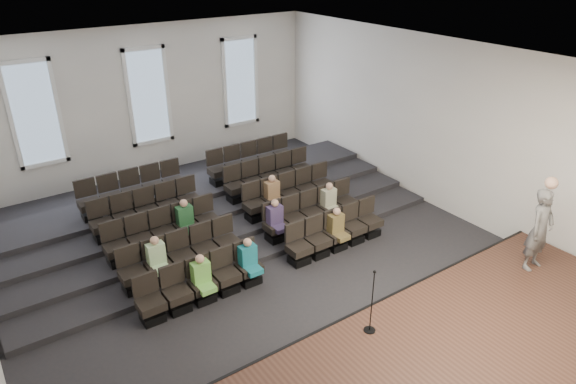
% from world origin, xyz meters
% --- Properties ---
extents(ground, '(14.00, 14.00, 0.00)m').
position_xyz_m(ground, '(0.00, 0.00, 0.00)').
color(ground, black).
rests_on(ground, ground).
extents(ceiling, '(12.00, 14.00, 0.02)m').
position_xyz_m(ceiling, '(0.00, 0.00, 5.01)').
color(ceiling, white).
rests_on(ceiling, ground).
extents(wall_back, '(12.00, 0.04, 5.00)m').
position_xyz_m(wall_back, '(0.00, 7.02, 2.50)').
color(wall_back, silver).
rests_on(wall_back, ground).
extents(wall_front, '(12.00, 0.04, 5.00)m').
position_xyz_m(wall_front, '(0.00, -7.02, 2.50)').
color(wall_front, silver).
rests_on(wall_front, ground).
extents(wall_right, '(0.04, 14.00, 5.00)m').
position_xyz_m(wall_right, '(6.02, 0.00, 2.50)').
color(wall_right, silver).
rests_on(wall_right, ground).
extents(stage, '(11.80, 3.60, 0.50)m').
position_xyz_m(stage, '(0.00, -5.10, 0.25)').
color(stage, '#42281C').
rests_on(stage, ground).
extents(stage_lip, '(11.80, 0.06, 0.52)m').
position_xyz_m(stage_lip, '(0.00, -3.33, 0.25)').
color(stage_lip, black).
rests_on(stage_lip, ground).
extents(risers, '(11.80, 4.80, 0.60)m').
position_xyz_m(risers, '(0.00, 3.17, 0.20)').
color(risers, black).
rests_on(risers, ground).
extents(seating_rows, '(6.80, 4.70, 1.67)m').
position_xyz_m(seating_rows, '(-0.00, 1.54, 0.68)').
color(seating_rows, black).
rests_on(seating_rows, ground).
extents(windows, '(8.44, 0.10, 3.24)m').
position_xyz_m(windows, '(0.00, 6.95, 2.70)').
color(windows, white).
rests_on(windows, wall_back).
extents(audience, '(5.45, 2.64, 1.10)m').
position_xyz_m(audience, '(0.00, 0.32, 0.81)').
color(audience, '#71BD4B').
rests_on(audience, seating_rows).
extents(speaker, '(0.74, 0.50, 1.97)m').
position_xyz_m(speaker, '(4.62, -4.40, 1.48)').
color(speaker, '#5C5957').
rests_on(speaker, stage).
extents(mic_stand, '(0.23, 0.23, 1.40)m').
position_xyz_m(mic_stand, '(0.03, -3.88, 0.92)').
color(mic_stand, black).
rests_on(mic_stand, stage).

